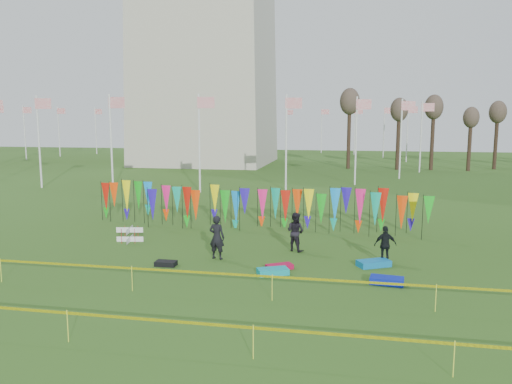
% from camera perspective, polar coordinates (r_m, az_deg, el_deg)
% --- Properties ---
extents(ground, '(160.00, 160.00, 0.00)m').
position_cam_1_polar(ground, '(19.84, -5.72, -9.20)').
color(ground, '#2A4B15').
rests_on(ground, ground).
extents(flagpole_ring, '(57.40, 56.16, 8.00)m').
position_cam_1_polar(flagpole_ring, '(68.95, -5.54, 6.63)').
color(flagpole_ring, silver).
rests_on(flagpole_ring, ground).
extents(banner_row, '(18.64, 0.64, 2.30)m').
position_cam_1_polar(banner_row, '(27.12, -0.30, -1.33)').
color(banner_row, black).
rests_on(banner_row, ground).
extents(caution_tape_near, '(26.00, 0.02, 0.90)m').
position_cam_1_polar(caution_tape_near, '(17.44, -8.80, -9.05)').
color(caution_tape_near, '#FCFF05').
rests_on(caution_tape_near, ground).
extents(caution_tape_far, '(26.00, 0.02, 0.90)m').
position_cam_1_polar(caution_tape_far, '(13.87, -14.68, -13.88)').
color(caution_tape_far, '#FCFF05').
rests_on(caution_tape_far, ground).
extents(box_kite, '(0.67, 0.67, 0.74)m').
position_cam_1_polar(box_kite, '(25.25, -14.23, -4.74)').
color(box_kite, red).
rests_on(box_kite, ground).
extents(person_left, '(0.77, 0.62, 1.90)m').
position_cam_1_polar(person_left, '(21.50, -4.50, -5.18)').
color(person_left, black).
rests_on(person_left, ground).
extents(person_mid, '(1.02, 0.87, 1.78)m').
position_cam_1_polar(person_mid, '(22.81, 4.52, -4.54)').
color(person_mid, black).
rests_on(person_mid, ground).
extents(person_right, '(1.01, 0.70, 1.58)m').
position_cam_1_polar(person_right, '(21.53, 14.56, -5.85)').
color(person_right, black).
rests_on(person_right, ground).
extents(kite_bag_turquoise, '(1.32, 1.03, 0.24)m').
position_cam_1_polar(kite_bag_turquoise, '(19.56, 1.94, -9.06)').
color(kite_bag_turquoise, '#0BA2AE').
rests_on(kite_bag_turquoise, ground).
extents(kite_bag_blue, '(1.26, 0.77, 0.25)m').
position_cam_1_polar(kite_bag_blue, '(19.08, 14.72, -9.77)').
color(kite_bag_blue, '#0B1FB8').
rests_on(kite_bag_blue, ground).
extents(kite_bag_red, '(1.16, 0.97, 0.19)m').
position_cam_1_polar(kite_bag_red, '(20.24, 2.70, -8.52)').
color(kite_bag_red, '#B30B38').
rests_on(kite_bag_red, ground).
extents(kite_bag_black, '(0.85, 0.50, 0.20)m').
position_cam_1_polar(kite_bag_black, '(20.99, -10.26, -8.03)').
color(kite_bag_black, black).
rests_on(kite_bag_black, ground).
extents(kite_bag_teal, '(1.46, 1.18, 0.25)m').
position_cam_1_polar(kite_bag_teal, '(21.13, 13.30, -7.94)').
color(kite_bag_teal, '#0D73B8').
rests_on(kite_bag_teal, ground).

